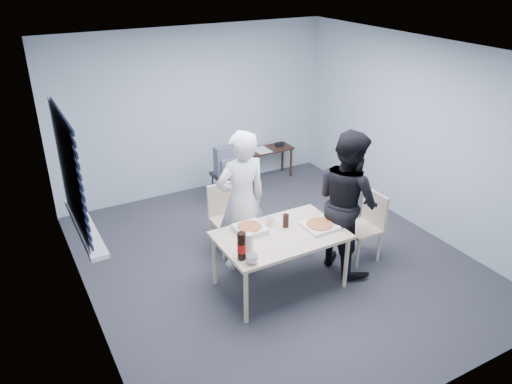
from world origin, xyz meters
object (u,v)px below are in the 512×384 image
person_white (241,201)px  stool (226,180)px  soda_bottle (242,246)px  dining_table (281,239)px  person_black (347,201)px  chair_right (367,221)px  mug_a (252,259)px  backpack (225,161)px  side_table (269,153)px  mug_b (270,221)px  chair_far (226,213)px

person_white → stool: person_white is taller
stool → soda_bottle: (-0.96, -2.40, 0.42)m
dining_table → person_black: 0.95m
dining_table → chair_right: bearing=0.0°
stool → mug_a: mug_a is taller
mug_a → soda_bottle: size_ratio=0.40×
backpack → side_table: bearing=28.9°
dining_table → mug_b: bearing=89.9°
person_black → soda_bottle: size_ratio=5.78×
backpack → mug_a: (-0.90, -2.51, 0.00)m
chair_far → chair_right: same height
person_white → stool: bearing=-108.8°
person_black → soda_bottle: person_black is taller
side_table → stool: size_ratio=1.53×
chair_far → person_white: bearing=-91.4°
dining_table → person_black: person_black is taller
person_black → stool: person_black is taller
mug_b → soda_bottle: (-0.61, -0.48, 0.10)m
dining_table → mug_b: 0.27m
soda_bottle → person_black: bearing=8.3°
chair_right → backpack: backpack is taller
backpack → stool: bearing=90.2°
chair_far → mug_b: chair_far is taller
person_white → person_black: size_ratio=1.00×
chair_right → mug_b: (-1.28, 0.24, 0.23)m
stool → soda_bottle: 2.62m
person_black → soda_bottle: 1.55m
person_white → chair_right: bearing=157.7°
side_table → backpack: (-1.11, -0.61, 0.28)m
backpack → mug_a: 2.66m
stool → chair_right: bearing=-66.8°
backpack → soda_bottle: bearing=-111.8°
person_white → side_table: person_white is taller
side_table → chair_far: bearing=-133.8°
side_table → stool: 1.26m
soda_bottle → chair_right: bearing=7.0°
chair_far → person_white: size_ratio=0.50×
chair_right → person_black: person_black is taller
person_white → soda_bottle: size_ratio=5.78×
dining_table → backpack: size_ratio=3.28×
chair_right → mug_a: 1.88m
chair_far → chair_right: size_ratio=1.00×
mug_a → backpack: bearing=70.1°
chair_right → mug_b: size_ratio=8.90×
chair_far → mug_a: (-0.38, -1.41, 0.23)m
side_table → mug_b: mug_b is taller
chair_far → mug_b: 0.87m
person_black → backpack: person_black is taller
chair_far → side_table: size_ratio=1.10×
dining_table → person_white: (-0.18, 0.60, 0.25)m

